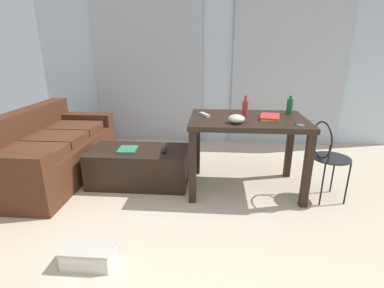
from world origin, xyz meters
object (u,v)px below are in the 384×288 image
tv_remote_on_table (205,115)px  book_stack (270,117)px  craft_table (247,129)px  scissors (297,124)px  tv_remote_primary (164,150)px  coffee_table (139,166)px  bowl (236,119)px  shoebox (88,256)px  couch (50,152)px  wire_chair (327,152)px  bottle_near (290,106)px  bottle_far (245,108)px  magazine (128,149)px

tv_remote_on_table → book_stack: bearing=-34.9°
craft_table → book_stack: (0.22, -0.01, 0.13)m
scissors → tv_remote_primary: 1.39m
coffee_table → bowl: (1.04, -0.26, 0.63)m
book_stack → tv_remote_on_table: size_ratio=1.79×
coffee_table → shoebox: bearing=-91.5°
couch → tv_remote_on_table: (1.84, -0.09, 0.50)m
coffee_table → shoebox: 1.34m
tv_remote_on_table → bowl: bearing=-71.2°
couch → tv_remote_primary: 1.41m
craft_table → wire_chair: size_ratio=1.45×
craft_table → tv_remote_on_table: tv_remote_on_table is taller
coffee_table → tv_remote_primary: tv_remote_primary is taller
bowl → shoebox: size_ratio=0.45×
bottle_near → scissors: 0.46m
couch → coffee_table: size_ratio=1.67×
tv_remote_on_table → bottle_far: bearing=-31.7°
book_stack → tv_remote_on_table: 0.66m
craft_table → tv_remote_on_table: size_ratio=6.69×
bowl → magazine: bowl is taller
bottle_near → couch: bearing=-178.5°
couch → bowl: size_ratio=11.51×
couch → bottle_far: bearing=-2.7°
tv_remote_on_table → couch: bearing=147.9°
coffee_table → scissors: bearing=-9.8°
wire_chair → tv_remote_on_table: 1.26m
bottle_far → bowl: 0.29m
craft_table → bowl: bearing=-121.1°
tv_remote_on_table → shoebox: size_ratio=0.50×
bowl → scissors: (0.57, -0.02, -0.04)m
coffee_table → scissors: scissors is taller
craft_table → bottle_far: 0.21m
craft_table → bottle_far: bottle_far is taller
bowl → book_stack: size_ratio=0.50×
bottle_near → bottle_far: bottle_far is taller
scissors → craft_table: bearing=151.2°
wire_chair → tv_remote_primary: size_ratio=4.90×
bottle_near → scissors: bearing=-93.5°
bottle_near → scissors: bottle_near is taller
scissors → magazine: size_ratio=0.42×
scissors → wire_chair: bearing=9.9°
craft_table → coffee_table: bearing=178.1°
wire_chair → bowl: (-0.89, -0.04, 0.32)m
bottle_far → bowl: size_ratio=1.39×
coffee_table → bowl: bearing=-14.1°
craft_table → scissors: (0.43, -0.24, 0.12)m
bottle_far → craft_table: bearing=-52.5°
coffee_table → tv_remote_primary: bearing=-6.1°
couch → coffee_table: 1.11m
coffee_table → craft_table: (1.18, -0.04, 0.47)m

